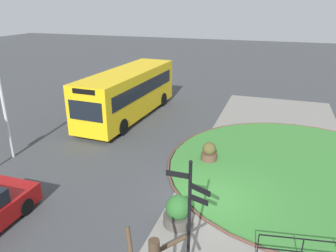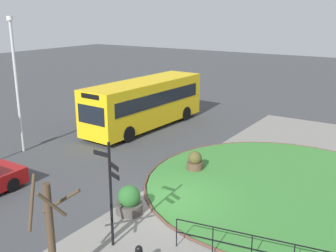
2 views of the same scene
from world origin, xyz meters
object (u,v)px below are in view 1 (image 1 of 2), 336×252
object	(u,v)px
bus_yellow	(128,92)
planter_kerbside	(178,212)
planter_near_signpost	(209,153)
signpost_directional	(190,213)

from	to	relation	value
bus_yellow	planter_kerbside	xyz separation A→B (m)	(-10.07, -6.66, -1.20)
bus_yellow	planter_near_signpost	distance (m)	8.36
signpost_directional	bus_yellow	world-z (taller)	signpost_directional
signpost_directional	planter_kerbside	distance (m)	2.81
signpost_directional	bus_yellow	distance (m)	14.35
signpost_directional	bus_yellow	size ratio (longest dim) A/B	0.37
planter_near_signpost	planter_kerbside	world-z (taller)	planter_kerbside
planter_near_signpost	planter_kerbside	xyz separation A→B (m)	(-5.16, -0.00, 0.05)
signpost_directional	planter_kerbside	size ratio (longest dim) A/B	3.21
signpost_directional	planter_near_signpost	xyz separation A→B (m)	(7.25, 0.96, -1.66)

